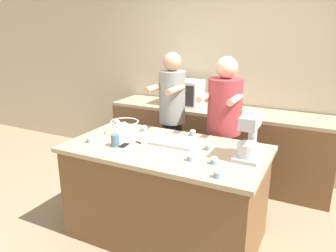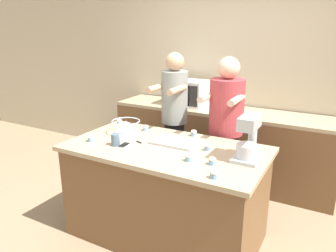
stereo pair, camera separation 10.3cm
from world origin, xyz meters
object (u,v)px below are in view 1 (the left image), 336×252
object	(u,v)px
cupcake_0	(117,122)
cupcake_6	(191,157)
cupcake_1	(218,173)
cupcake_4	(193,133)
microwave_oven	(182,93)
cupcake_3	(214,160)
cupcake_2	(90,139)
drinking_glass	(115,140)
mixing_bowl	(125,127)
cupcake_7	(208,146)
cell_phone	(124,146)
person_left	(172,124)
cupcake_5	(144,128)
stand_mixer	(249,140)
baking_tray	(175,142)
knife	(142,144)
person_right	(223,134)

from	to	relation	value
cupcake_0	cupcake_6	xyz separation A→B (m)	(1.09, -0.54, 0.00)
cupcake_1	cupcake_4	distance (m)	0.93
microwave_oven	cupcake_3	xyz separation A→B (m)	(0.99, -1.60, -0.16)
cupcake_2	cupcake_3	size ratio (longest dim) A/B	1.00
drinking_glass	cupcake_3	bearing A→B (deg)	1.31
mixing_bowl	cupcake_7	distance (m)	0.89
microwave_oven	cell_phone	xyz separation A→B (m)	(0.15, -1.59, -0.18)
person_left	cupcake_1	distance (m)	1.39
cupcake_1	cupcake_5	world-z (taller)	same
cupcake_2	cupcake_3	xyz separation A→B (m)	(1.18, 0.05, 0.00)
person_left	stand_mixer	bearing A→B (deg)	-32.34
baking_tray	cupcake_7	bearing A→B (deg)	-2.51
cell_phone	cupcake_1	size ratio (longest dim) A/B	2.43
person_left	cupcake_6	bearing A→B (deg)	-55.89
stand_mixer	cupcake_4	xyz separation A→B (m)	(-0.62, 0.33, -0.13)
stand_mixer	drinking_glass	world-z (taller)	stand_mixer
stand_mixer	baking_tray	bearing A→B (deg)	175.95
mixing_bowl	cupcake_0	distance (m)	0.32
cell_phone	knife	world-z (taller)	cell_phone
stand_mixer	cupcake_5	bearing A→B (deg)	167.86
cupcake_3	drinking_glass	bearing A→B (deg)	-178.69
cupcake_4	drinking_glass	bearing A→B (deg)	-130.98
cupcake_0	baking_tray	bearing A→B (deg)	-16.58
microwave_oven	cupcake_6	size ratio (longest dim) A/B	8.06
stand_mixer	cupcake_6	xyz separation A→B (m)	(-0.40, -0.25, -0.13)
mixing_bowl	knife	xyz separation A→B (m)	(0.31, -0.19, -0.07)
microwave_oven	cell_phone	world-z (taller)	microwave_oven
cupcake_3	cupcake_7	distance (m)	0.30
cupcake_3	knife	bearing A→B (deg)	170.33
cupcake_7	cell_phone	bearing A→B (deg)	-159.59
person_left	cupcake_5	distance (m)	0.41
cupcake_0	cupcake_7	world-z (taller)	same
cupcake_2	cupcake_5	bearing A→B (deg)	62.24
mixing_bowl	baking_tray	world-z (taller)	mixing_bowl
baking_tray	cupcake_4	size ratio (longest dim) A/B	6.69
cell_phone	drinking_glass	distance (m)	0.09
person_left	microwave_oven	distance (m)	0.79
baking_tray	cupcake_5	world-z (taller)	cupcake_5
person_right	cupcake_6	world-z (taller)	person_right
cupcake_4	cupcake_7	xyz separation A→B (m)	(0.26, -0.29, 0.00)
person_left	microwave_oven	size ratio (longest dim) A/B	3.33
cupcake_1	cupcake_5	xyz separation A→B (m)	(-1.01, 0.68, 0.00)
drinking_glass	cupcake_1	bearing A→B (deg)	-10.84
cell_phone	cupcake_7	bearing A→B (deg)	20.41
cell_phone	microwave_oven	bearing A→B (deg)	95.55
cupcake_3	person_left	bearing A→B (deg)	132.44
person_right	cupcake_2	size ratio (longest dim) A/B	26.57
baking_tray	cupcake_1	bearing A→B (deg)	-40.80
knife	cell_phone	bearing A→B (deg)	-135.61
person_left	knife	size ratio (longest dim) A/B	7.91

